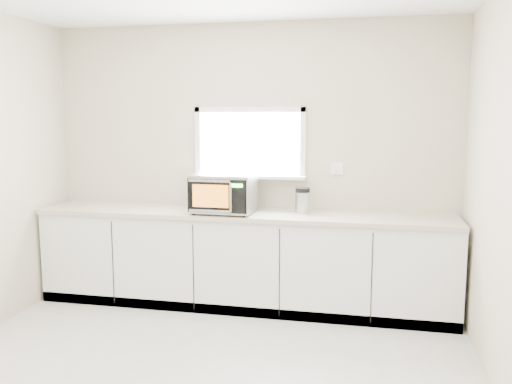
# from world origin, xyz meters

# --- Properties ---
(back_wall) EXTENTS (4.00, 0.17, 2.70)m
(back_wall) POSITION_xyz_m (0.00, 2.00, 1.36)
(back_wall) COLOR beige
(back_wall) RESTS_ON ground
(cabinets) EXTENTS (3.92, 0.60, 0.88)m
(cabinets) POSITION_xyz_m (0.00, 1.70, 0.44)
(cabinets) COLOR silver
(cabinets) RESTS_ON ground
(countertop) EXTENTS (3.92, 0.64, 0.04)m
(countertop) POSITION_xyz_m (0.00, 1.69, 0.90)
(countertop) COLOR beige
(countertop) RESTS_ON cabinets
(microwave) EXTENTS (0.57, 0.48, 0.37)m
(microwave) POSITION_xyz_m (-0.17, 1.61, 1.11)
(microwave) COLOR black
(microwave) RESTS_ON countertop
(knife_block) EXTENTS (0.17, 0.26, 0.35)m
(knife_block) POSITION_xyz_m (-0.13, 1.69, 1.07)
(knife_block) COLOR #4D261B
(knife_block) RESTS_ON countertop
(cutting_board) EXTENTS (0.33, 0.08, 0.33)m
(cutting_board) POSITION_xyz_m (-0.37, 1.94, 1.08)
(cutting_board) COLOR #A37B3F
(cutting_board) RESTS_ON countertop
(coffee_grinder) EXTENTS (0.16, 0.16, 0.24)m
(coffee_grinder) POSITION_xyz_m (0.55, 1.76, 1.04)
(coffee_grinder) COLOR #B3B6BB
(coffee_grinder) RESTS_ON countertop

